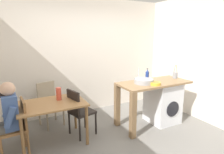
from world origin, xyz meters
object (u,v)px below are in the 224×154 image
Objects in this scene: chair_opposite at (79,110)px; vase at (59,94)px; chair_spare_by_wall at (49,101)px; washing_machine at (163,102)px; utensil_crock at (175,75)px; dining_table at (52,108)px; seated_person at (4,117)px; bottle_tall_green at (147,75)px; mixing_bowl at (155,83)px; chair_person_seat at (17,125)px.

vase reaches higher than chair_opposite.
chair_spare_by_wall is 2.41m from washing_machine.
dining_table is at bearing 176.20° from utensil_crock.
bottle_tall_green is (2.64, 0.02, 0.37)m from seated_person.
washing_machine is at bearing -5.72° from dining_table.
seated_person reaches higher than chair_opposite.
bottle_tall_green reaches higher than mixing_bowl.
mixing_bowl is at bearing -153.84° from washing_machine.
chair_person_seat is at bearing -97.57° from chair_opposite.
dining_table is 4.94× the size of vase.
seated_person is 4.52× the size of bottle_tall_green.
chair_person_seat is 1.07m from chair_spare_by_wall.
mixing_bowl is at bearing -101.31° from seated_person.
dining_table is 0.71m from seated_person.
chair_person_seat is at bearing 177.29° from washing_machine.
chair_spare_by_wall is (-0.40, 0.74, 0.00)m from chair_opposite.
chair_spare_by_wall is 2.20m from mixing_bowl.
washing_machine is 0.69m from mixing_bowl.
dining_table is at bearing 67.93° from chair_spare_by_wall.
bottle_tall_green reaches higher than chair_person_seat.
vase reaches higher than chair_spare_by_wall.
dining_table is 4.15× the size of bottle_tall_green.
vase is (0.15, 0.10, 0.21)m from dining_table.
utensil_crock is (2.16, -0.21, 0.48)m from chair_opposite.
chair_person_seat is 2.83m from washing_machine.
chair_opposite is at bearing 161.86° from mixing_bowl.
utensil_crock reaches higher than washing_machine.
utensil_crock is at bearing -6.31° from vase.
washing_machine is (2.28, -0.23, -0.21)m from dining_table.
chair_spare_by_wall is 2.12m from bottle_tall_green.
chair_opposite is 1.53m from mixing_bowl.
seated_person is (-0.71, -0.11, 0.03)m from dining_table.
seated_person is 5.84× the size of mixing_bowl.
mixing_bowl is at bearing -100.69° from bottle_tall_green.
mixing_bowl is 1.80m from vase.
bottle_tall_green is (1.46, -0.12, 0.53)m from chair_opposite.
chair_person_seat is 2.54m from bottle_tall_green.
seated_person is (-0.16, -0.01, 0.16)m from chair_person_seat.
chair_opposite is at bearing 102.10° from chair_spare_by_wall.
bottle_tall_green is at bearing 173.16° from utensil_crock.
chair_spare_by_wall is at bearing 155.09° from bottle_tall_green.
seated_person is 5.39× the size of vase.
vase reaches higher than dining_table.
vase is at bearing 33.69° from dining_table.
seated_person reaches higher than vase.
dining_table is at bearing -100.83° from chair_opposite.
mixing_bowl is at bearing 130.07° from chair_spare_by_wall.
chair_opposite is (1.02, 0.13, 0.00)m from chair_person_seat.
washing_machine is at bearing -96.97° from chair_person_seat.
chair_opposite is 3.39× the size of bottle_tall_green.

